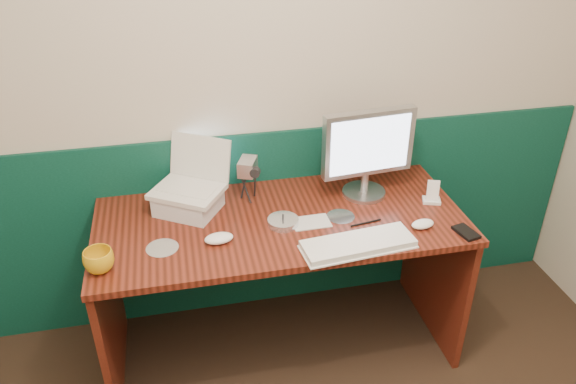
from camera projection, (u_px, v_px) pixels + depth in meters
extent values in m
cube|color=beige|center=(238.00, 82.00, 2.48)|extent=(3.50, 0.04, 2.50)
cube|color=#073127|center=(245.00, 225.00, 2.85)|extent=(3.48, 0.02, 1.00)
cube|color=#3A130A|center=(281.00, 286.00, 2.63)|extent=(1.60, 0.70, 0.75)
cube|color=silver|center=(188.00, 202.00, 2.47)|extent=(0.33, 0.31, 0.09)
cube|color=white|center=(358.00, 245.00, 2.25)|extent=(0.47, 0.20, 0.03)
ellipsoid|color=white|center=(423.00, 224.00, 2.37)|extent=(0.11, 0.08, 0.03)
ellipsoid|color=white|center=(219.00, 238.00, 2.28)|extent=(0.12, 0.08, 0.04)
imported|color=gold|center=(99.00, 261.00, 2.11)|extent=(0.15, 0.15, 0.09)
cylinder|color=silver|center=(283.00, 222.00, 2.39)|extent=(0.13, 0.13, 0.03)
cylinder|color=silver|center=(162.00, 248.00, 2.25)|extent=(0.13, 0.13, 0.00)
cylinder|color=#B2BBC3|center=(341.00, 216.00, 2.45)|extent=(0.12, 0.12, 0.00)
cylinder|color=black|center=(366.00, 223.00, 2.40)|extent=(0.14, 0.03, 0.01)
cube|color=silver|center=(311.00, 222.00, 2.41)|extent=(0.16, 0.11, 0.00)
cube|color=white|center=(431.00, 200.00, 2.56)|extent=(0.09, 0.08, 0.01)
cube|color=white|center=(433.00, 190.00, 2.53)|extent=(0.06, 0.04, 0.09)
cube|color=black|center=(466.00, 232.00, 2.34)|extent=(0.09, 0.12, 0.01)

